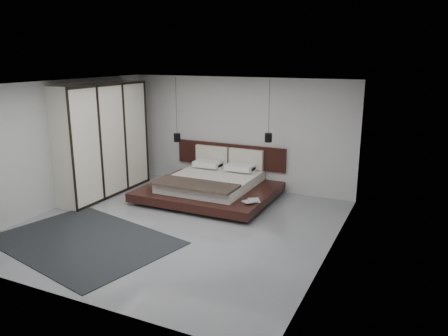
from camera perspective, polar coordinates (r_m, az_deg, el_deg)
The scene contains 14 objects.
floor at distance 8.90m, azimuth -5.99°, elevation -7.44°, with size 6.00×6.00×0.00m, color gray.
ceiling at distance 8.27m, azimuth -6.50°, elevation 10.86°, with size 6.00×6.00×0.00m, color white.
wall_back at distance 11.09m, azimuth 1.85°, elevation 4.57°, with size 6.00×6.00×0.00m, color beige.
wall_front at distance 6.22m, azimuth -20.77°, elevation -4.41°, with size 6.00×6.00×0.00m, color beige.
wall_left at distance 10.33m, azimuth -20.62°, elevation 2.90°, with size 6.00×6.00×0.00m, color beige.
wall_right at distance 7.41m, azimuth 14.02°, elevation -0.91°, with size 6.00×6.00×0.00m, color beige.
lattice_screen at distance 12.12m, azimuth -12.16°, elevation 4.62°, with size 0.05×0.90×2.60m, color black.
bed at distance 10.46m, azimuth -1.62°, elevation -2.23°, with size 3.00×2.48×1.11m.
book_lower at distance 9.38m, azimuth 3.22°, elevation -4.29°, with size 0.24×0.32×0.03m, color #99724C.
book_upper at distance 9.35m, azimuth 3.03°, elevation -4.18°, with size 0.22×0.30×0.02m, color #99724C.
pendant_left at distance 11.23m, azimuth -6.15°, elevation 4.02°, with size 0.17×0.17×1.63m.
pendant_right at distance 10.15m, azimuth 5.82°, elevation 4.01°, with size 0.17×0.17×1.43m.
wardrobe at distance 10.89m, azimuth -15.54°, elevation 3.56°, with size 0.64×2.74×2.69m.
rug at distance 8.52m, azimuth -17.77°, elevation -9.06°, with size 3.21×2.29×0.01m, color black.
Camera 1 is at (4.33, -7.03, 3.32)m, focal length 35.00 mm.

